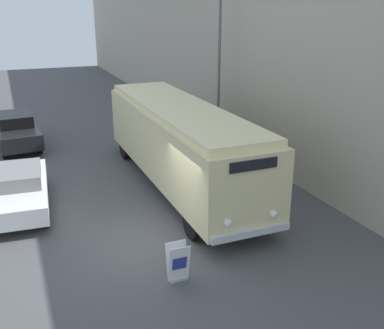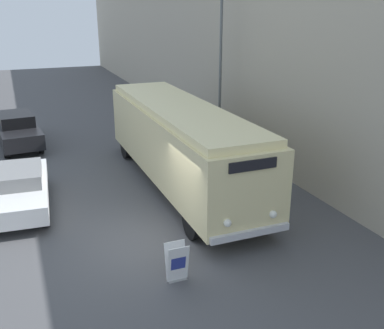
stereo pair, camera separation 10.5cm
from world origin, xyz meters
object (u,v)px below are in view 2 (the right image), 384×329
object	(u,v)px
streetlamp	(221,49)
vintage_bus	(180,141)
parked_car_near	(17,188)
parked_car_mid	(18,130)
sign_board	(177,263)

from	to	relation	value
streetlamp	vintage_bus	bearing A→B (deg)	-132.99
parked_car_near	parked_car_mid	xyz separation A→B (m)	(0.28, 7.54, 0.08)
vintage_bus	parked_car_mid	xyz separation A→B (m)	(-5.43, 7.67, -0.96)
vintage_bus	streetlamp	xyz separation A→B (m)	(3.21, 3.44, 2.87)
sign_board	parked_car_near	world-z (taller)	parked_car_near
vintage_bus	streetlamp	size ratio (longest dim) A/B	1.48
sign_board	streetlamp	world-z (taller)	streetlamp
vintage_bus	parked_car_near	xyz separation A→B (m)	(-5.72, 0.13, -1.04)
sign_board	parked_car_mid	bearing A→B (deg)	103.39
parked_car_mid	sign_board	bearing A→B (deg)	-81.38
vintage_bus	parked_car_mid	bearing A→B (deg)	125.30
vintage_bus	sign_board	bearing A→B (deg)	-111.36
sign_board	parked_car_near	bearing A→B (deg)	120.61
sign_board	vintage_bus	bearing A→B (deg)	68.64
streetlamp	parked_car_near	world-z (taller)	streetlamp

